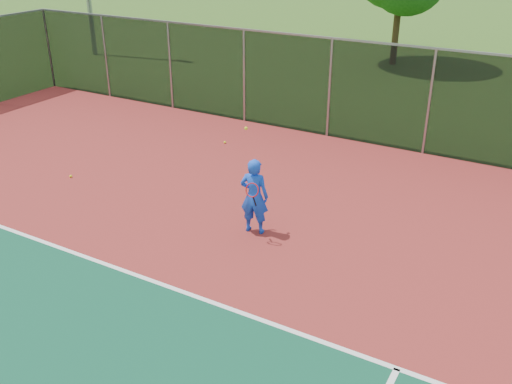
% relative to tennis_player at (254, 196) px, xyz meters
% --- Properties ---
extents(court_apron, '(30.00, 20.00, 0.02)m').
position_rel_tennis_player_xyz_m(court_apron, '(1.96, -3.60, -0.85)').
color(court_apron, maroon).
rests_on(court_apron, ground).
extents(fence_back, '(30.00, 0.06, 3.03)m').
position_rel_tennis_player_xyz_m(fence_back, '(1.96, 6.40, 0.70)').
color(fence_back, black).
rests_on(fence_back, court_apron).
extents(tennis_player, '(0.68, 0.67, 2.31)m').
position_rel_tennis_player_xyz_m(tennis_player, '(0.00, 0.00, 0.00)').
color(tennis_player, blue).
rests_on(tennis_player, court_apron).
extents(practice_ball_1, '(0.07, 0.07, 0.07)m').
position_rel_tennis_player_xyz_m(practice_ball_1, '(-3.45, 4.24, -0.81)').
color(practice_ball_1, yellow).
rests_on(practice_ball_1, court_apron).
extents(practice_ball_3, '(0.07, 0.07, 0.07)m').
position_rel_tennis_player_xyz_m(practice_ball_3, '(-5.61, 0.10, -0.81)').
color(practice_ball_3, yellow).
rests_on(practice_ball_3, court_apron).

